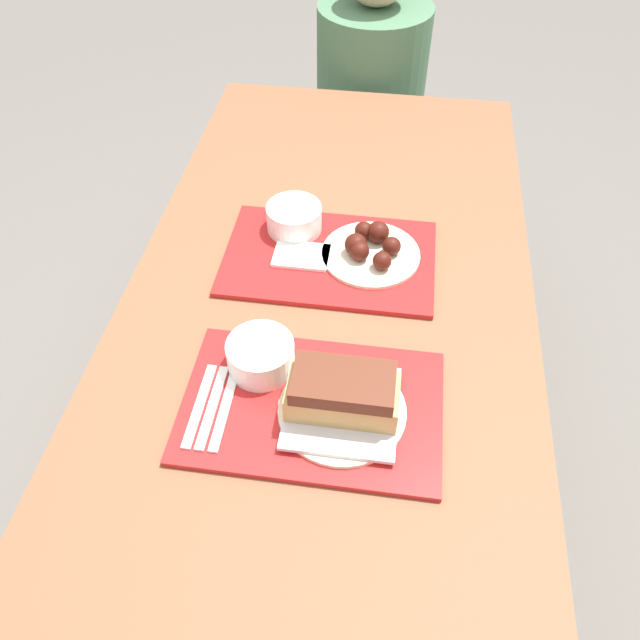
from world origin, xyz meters
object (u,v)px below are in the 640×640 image
(brisket_sandwich_plate, at_px, (343,398))
(tray_far, at_px, (329,258))
(tray_near, at_px, (312,406))
(person_seated_across, at_px, (373,69))
(wings_plate_far, at_px, (371,248))
(bowl_coleslaw_near, at_px, (261,354))
(bowl_coleslaw_far, at_px, (294,217))

(brisket_sandwich_plate, bearing_deg, tray_far, 100.61)
(tray_near, relative_size, tray_far, 1.00)
(person_seated_across, bearing_deg, wings_plate_far, -85.81)
(tray_near, distance_m, bowl_coleslaw_near, 0.13)
(tray_near, xyz_separation_m, bowl_coleslaw_far, (-0.11, 0.46, 0.04))
(bowl_coleslaw_near, relative_size, brisket_sandwich_plate, 0.55)
(person_seated_across, bearing_deg, tray_far, -90.97)
(bowl_coleslaw_far, bearing_deg, bowl_coleslaw_near, -89.06)
(bowl_coleslaw_near, xyz_separation_m, person_seated_across, (0.10, 1.26, -0.08))
(tray_near, height_order, brisket_sandwich_plate, brisket_sandwich_plate)
(tray_far, xyz_separation_m, wings_plate_far, (0.08, 0.02, 0.02))
(person_seated_across, bearing_deg, tray_near, -89.85)
(tray_near, height_order, bowl_coleslaw_far, bowl_coleslaw_far)
(tray_near, xyz_separation_m, person_seated_across, (-0.00, 1.33, -0.04))
(tray_near, distance_m, wings_plate_far, 0.40)
(bowl_coleslaw_near, height_order, brisket_sandwich_plate, brisket_sandwich_plate)
(bowl_coleslaw_near, height_order, bowl_coleslaw_far, same)
(tray_far, height_order, bowl_coleslaw_near, bowl_coleslaw_near)
(tray_far, height_order, wings_plate_far, wings_plate_far)
(bowl_coleslaw_far, bearing_deg, brisket_sandwich_plate, -71.00)
(tray_near, height_order, tray_far, same)
(bowl_coleslaw_far, height_order, wings_plate_far, bowl_coleslaw_far)
(tray_far, xyz_separation_m, person_seated_across, (0.02, 0.95, -0.04))
(bowl_coleslaw_far, height_order, person_seated_across, person_seated_across)
(tray_far, bearing_deg, wings_plate_far, 10.97)
(bowl_coleslaw_near, bearing_deg, tray_near, -34.66)
(tray_near, bearing_deg, tray_far, 92.98)
(tray_far, height_order, bowl_coleslaw_far, bowl_coleslaw_far)
(person_seated_across, bearing_deg, brisket_sandwich_plate, -87.60)
(wings_plate_far, bearing_deg, bowl_coleslaw_far, 160.21)
(wings_plate_far, xyz_separation_m, person_seated_across, (-0.07, 0.94, -0.07))
(tray_near, xyz_separation_m, brisket_sandwich_plate, (0.05, -0.01, 0.04))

